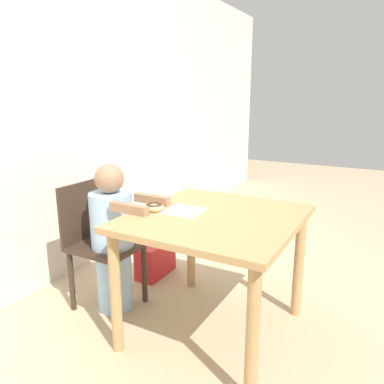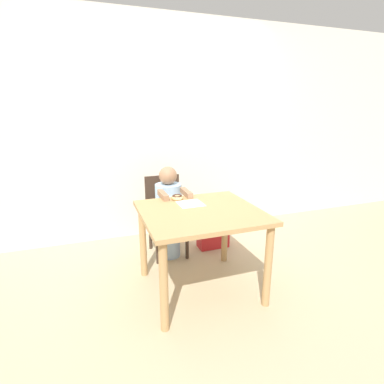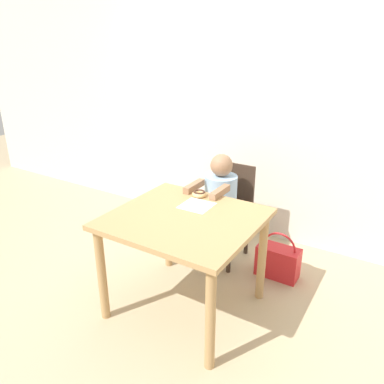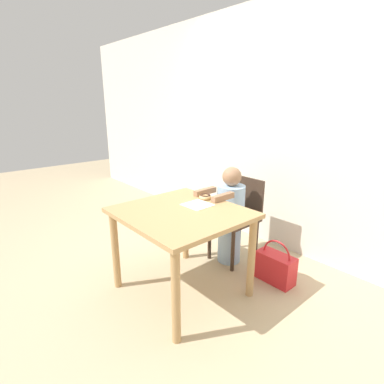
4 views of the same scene
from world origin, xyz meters
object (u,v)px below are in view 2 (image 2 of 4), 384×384
at_px(child_figure, 169,213).
at_px(donut, 177,197).
at_px(handbag, 213,235).
at_px(chair, 166,214).

distance_m(child_figure, donut, 0.42).
bearing_deg(handbag, child_figure, -175.28).
relative_size(donut, handbag, 0.27).
relative_size(child_figure, donut, 8.95).
bearing_deg(chair, donut, -90.83).
height_order(donut, handbag, donut).
bearing_deg(child_figure, chair, 90.00).
distance_m(child_figure, handbag, 0.62).
xyz_separation_m(child_figure, donut, (-0.01, -0.32, 0.26)).
bearing_deg(chair, child_figure, -90.00).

